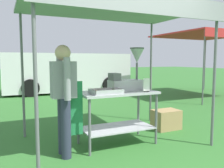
# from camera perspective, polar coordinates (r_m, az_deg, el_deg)

# --- Properties ---
(ground_plane) EXTENTS (70.00, 70.00, 0.00)m
(ground_plane) POSITION_cam_1_polar(r_m,az_deg,el_deg) (8.32, -14.84, -4.10)
(ground_plane) COLOR #33702D
(stall_canopy) EXTENTS (2.94, 1.97, 2.27)m
(stall_canopy) POSITION_cam_1_polar(r_m,az_deg,el_deg) (3.99, 0.65, 17.07)
(stall_canopy) COLOR slate
(stall_canopy) RESTS_ON ground
(donut_cart) EXTENTS (1.27, 0.66, 0.88)m
(donut_cart) POSITION_cam_1_polar(r_m,az_deg,el_deg) (3.89, 1.26, -5.26)
(donut_cart) COLOR #B7B7BC
(donut_cart) RESTS_ON ground
(donut_tray) EXTENTS (0.47, 0.32, 0.07)m
(donut_tray) POSITION_cam_1_polar(r_m,az_deg,el_deg) (3.61, -1.48, -2.02)
(donut_tray) COLOR #B7B7BC
(donut_tray) RESTS_ON donut_cart
(donut_fryer) EXTENTS (0.62, 0.28, 0.73)m
(donut_fryer) POSITION_cam_1_polar(r_m,az_deg,el_deg) (4.00, 3.97, 2.12)
(donut_fryer) COLOR #B7B7BC
(donut_fryer) RESTS_ON donut_cart
(menu_sign) EXTENTS (0.13, 0.05, 0.22)m
(menu_sign) POSITION_cam_1_polar(r_m,az_deg,el_deg) (3.83, 8.40, -0.53)
(menu_sign) COLOR black
(menu_sign) RESTS_ON donut_cart
(vendor) EXTENTS (0.45, 0.53, 1.61)m
(vendor) POSITION_cam_1_polar(r_m,az_deg,el_deg) (3.43, -11.58, -2.55)
(vendor) COLOR #2D3347
(vendor) RESTS_ON ground
(supply_crate) EXTENTS (0.53, 0.37, 0.39)m
(supply_crate) POSITION_cam_1_polar(r_m,az_deg,el_deg) (4.95, 13.02, -8.41)
(supply_crate) COLOR tan
(supply_crate) RESTS_ON ground
(van_white) EXTENTS (5.40, 2.28, 1.69)m
(van_white) POSITION_cam_1_polar(r_m,az_deg,el_deg) (10.66, -10.68, 2.86)
(van_white) COLOR white
(van_white) RESTS_ON ground
(neighbour_tent) EXTENTS (3.29, 3.06, 2.40)m
(neighbour_tent) POSITION_cam_1_polar(r_m,az_deg,el_deg) (9.94, 22.02, 10.72)
(neighbour_tent) COLOR slate
(neighbour_tent) RESTS_ON ground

